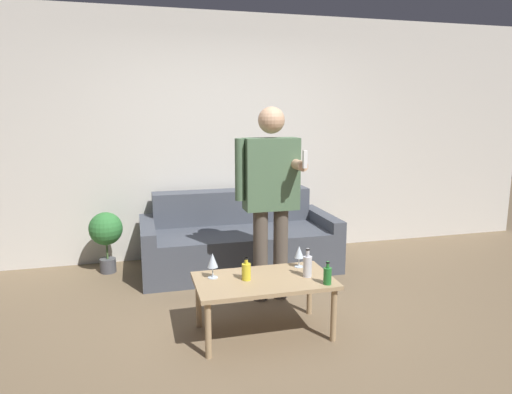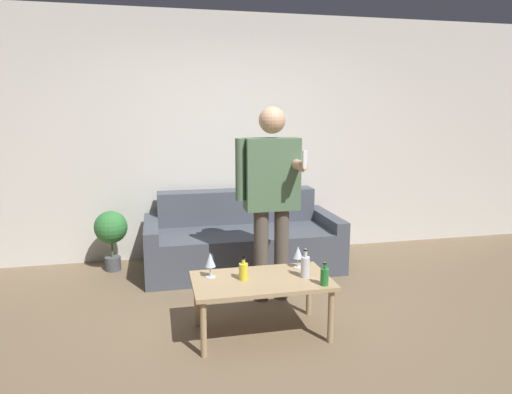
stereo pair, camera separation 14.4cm
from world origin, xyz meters
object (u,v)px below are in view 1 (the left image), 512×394
coffee_table (264,285)px  bottle_orange (327,275)px  couch (238,241)px  person_standing_front (270,190)px

coffee_table → bottle_orange: bottle_orange is taller
couch → person_standing_front: size_ratio=1.19×
couch → coffee_table: size_ratio=1.99×
coffee_table → person_standing_front: (0.23, 0.61, 0.60)m
couch → bottle_orange: bearing=-81.3°
coffee_table → person_standing_front: bearing=69.5°
couch → person_standing_front: 1.14m
coffee_table → bottle_orange: size_ratio=6.03×
coffee_table → bottle_orange: 0.47m
couch → person_standing_front: (0.09, -0.90, 0.70)m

